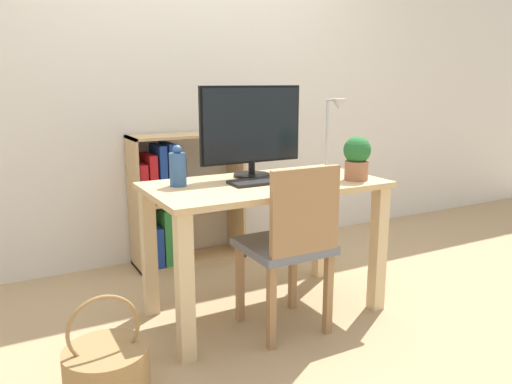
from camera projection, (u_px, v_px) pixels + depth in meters
ground_plane at (265, 310)px, 2.75m from camera, size 10.00×10.00×0.00m
wall_back at (186, 71)px, 3.42m from camera, size 8.00×0.05×2.60m
desk at (265, 209)px, 2.62m from camera, size 1.22×0.64×0.72m
monitor at (251, 128)px, 2.69m from camera, size 0.60×0.20×0.49m
keyboard at (266, 181)px, 2.58m from camera, size 0.39×0.15×0.02m
vase at (178, 168)px, 2.48m from camera, size 0.08×0.08×0.21m
desk_lamp at (333, 128)px, 2.81m from camera, size 0.10×0.19×0.42m
potted_plant at (357, 157)px, 2.62m from camera, size 0.14×0.14×0.23m
chair at (290, 242)px, 2.41m from camera, size 0.40×0.40×0.86m
bookshelf at (170, 204)px, 3.37m from camera, size 0.76×0.28×0.89m
basket at (107, 371)px, 1.97m from camera, size 0.33×0.33×0.44m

